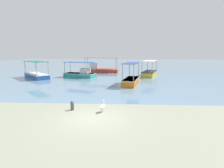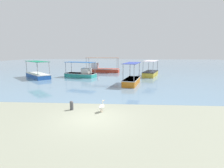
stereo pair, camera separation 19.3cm
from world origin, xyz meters
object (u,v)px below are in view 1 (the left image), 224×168
fishing_boat_far_left (80,74)px  mooring_bollard (72,105)px  fishing_boat_near_right (149,73)px  fishing_boat_center (131,80)px  fishing_boat_outer (100,69)px  pelican (102,107)px  fishing_boat_far_right (37,75)px

fishing_boat_far_left → mooring_bollard: 16.60m
fishing_boat_far_left → mooring_bollard: fishing_boat_far_left is taller
fishing_boat_near_right → fishing_boat_center: 8.87m
fishing_boat_outer → pelican: bearing=-82.8°
fishing_boat_outer → fishing_boat_center: bearing=-67.8°
pelican → fishing_boat_far_right: bearing=128.2°
fishing_boat_far_right → fishing_boat_center: size_ratio=1.15×
fishing_boat_center → pelican: (-2.48, -10.44, -0.18)m
fishing_boat_near_right → pelican: fishing_boat_near_right is taller
fishing_boat_far_right → fishing_boat_far_left: bearing=11.0°
fishing_boat_center → mooring_bollard: fishing_boat_center is taller
fishing_boat_outer → mooring_bollard: (0.86, -23.57, -0.31)m
fishing_boat_near_right → fishing_boat_far_right: bearing=-169.7°
fishing_boat_near_right → fishing_boat_outer: (-9.03, 5.31, 0.09)m
fishing_boat_far_left → fishing_boat_far_right: (-6.67, -1.29, -0.07)m
fishing_boat_outer → fishing_boat_far_right: bearing=-136.5°
fishing_boat_far_right → pelican: fishing_boat_far_right is taller
fishing_boat_far_right → fishing_boat_near_right: bearing=10.3°
fishing_boat_outer → fishing_boat_near_right: bearing=-30.5°
fishing_boat_center → fishing_boat_near_right: bearing=66.5°
fishing_boat_near_right → pelican: size_ratio=6.89×
fishing_boat_near_right → fishing_boat_outer: 10.48m
fishing_boat_far_left → mooring_bollard: size_ratio=8.21×
fishing_boat_center → mooring_bollard: size_ratio=7.53×
fishing_boat_far_left → fishing_boat_center: bearing=-38.1°
fishing_boat_outer → mooring_bollard: 23.59m
fishing_boat_far_right → fishing_boat_outer: 12.46m
fishing_boat_far_left → fishing_boat_center: size_ratio=1.09×
fishing_boat_near_right → mooring_bollard: size_ratio=8.43×
fishing_boat_outer → mooring_bollard: bearing=-87.9°
fishing_boat_far_right → pelican: 19.48m
pelican → fishing_boat_far_left: bearing=107.9°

